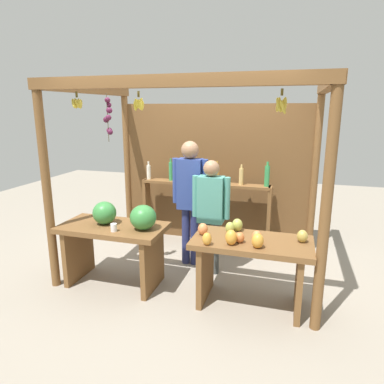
{
  "coord_description": "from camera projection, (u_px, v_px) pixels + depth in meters",
  "views": [
    {
      "loc": [
        1.18,
        -4.15,
        2.09
      ],
      "look_at": [
        0.0,
        -0.2,
        1.08
      ],
      "focal_mm": 32.11,
      "sensor_mm": 36.0,
      "label": 1
    }
  ],
  "objects": [
    {
      "name": "bottle_shelf_unit",
      "position": [
        206.0,
        196.0,
        5.21
      ],
      "size": [
        1.98,
        0.22,
        1.36
      ],
      "color": "brown",
      "rests_on": "ground"
    },
    {
      "name": "vendor_woman",
      "position": [
        211.0,
        208.0,
        4.29
      ],
      "size": [
        0.48,
        0.2,
        1.48
      ],
      "rotation": [
        0.0,
        0.0,
        0.2
      ],
      "color": "#434846",
      "rests_on": "ground"
    },
    {
      "name": "ground_plane",
      "position": [
        196.0,
        265.0,
        4.69
      ],
      "size": [
        12.0,
        12.0,
        0.0
      ],
      "primitive_type": "plane",
      "color": "gray",
      "rests_on": "ground"
    },
    {
      "name": "vendor_man",
      "position": [
        190.0,
        192.0,
        4.52
      ],
      "size": [
        0.48,
        0.23,
        1.68
      ],
      "rotation": [
        0.0,
        0.0,
        -0.08
      ],
      "color": "navy",
      "rests_on": "ground"
    },
    {
      "name": "fruit_counter_left",
      "position": [
        117.0,
        234.0,
        4.05
      ],
      "size": [
        1.25,
        0.64,
        1.03
      ],
      "color": "brown",
      "rests_on": "ground"
    },
    {
      "name": "market_stall",
      "position": [
        205.0,
        159.0,
        4.78
      ],
      "size": [
        3.09,
        2.09,
        2.4
      ],
      "color": "brown",
      "rests_on": "ground"
    },
    {
      "name": "fruit_counter_right",
      "position": [
        250.0,
        256.0,
        3.63
      ],
      "size": [
        1.25,
        0.64,
        0.9
      ],
      "color": "brown",
      "rests_on": "ground"
    }
  ]
}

